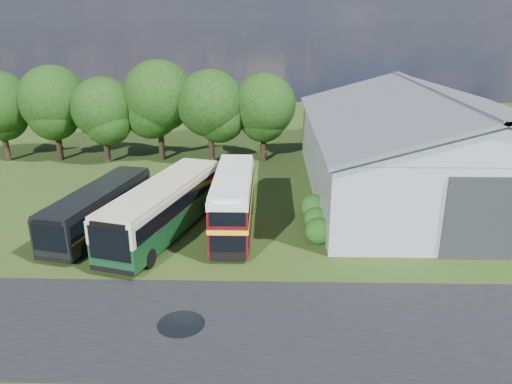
{
  "coord_description": "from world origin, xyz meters",
  "views": [
    {
      "loc": [
        2.43,
        -22.42,
        13.32
      ],
      "look_at": [
        1.66,
        8.0,
        2.59
      ],
      "focal_mm": 35.0,
      "sensor_mm": 36.0,
      "label": 1
    }
  ],
  "objects_px": {
    "storage_shed": "(429,140)",
    "bus_green_single": "(164,208)",
    "bus_maroon_double": "(233,203)",
    "bus_dark_single": "(99,208)"
  },
  "relations": [
    {
      "from": "bus_green_single",
      "to": "bus_maroon_double",
      "type": "xyz_separation_m",
      "value": [
        4.41,
        0.46,
        0.18
      ]
    },
    {
      "from": "bus_green_single",
      "to": "bus_maroon_double",
      "type": "relative_size",
      "value": 1.36
    },
    {
      "from": "bus_green_single",
      "to": "bus_maroon_double",
      "type": "bearing_deg",
      "value": 21.75
    },
    {
      "from": "bus_green_single",
      "to": "bus_maroon_double",
      "type": "height_order",
      "value": "bus_maroon_double"
    },
    {
      "from": "storage_shed",
      "to": "bus_green_single",
      "type": "height_order",
      "value": "storage_shed"
    },
    {
      "from": "storage_shed",
      "to": "bus_green_single",
      "type": "xyz_separation_m",
      "value": [
        -19.2,
        -8.99,
        -2.36
      ]
    },
    {
      "from": "storage_shed",
      "to": "bus_maroon_double",
      "type": "relative_size",
      "value": 2.67
    },
    {
      "from": "bus_green_single",
      "to": "bus_dark_single",
      "type": "relative_size",
      "value": 1.17
    },
    {
      "from": "bus_maroon_double",
      "to": "storage_shed",
      "type": "bearing_deg",
      "value": 30.0
    },
    {
      "from": "bus_green_single",
      "to": "bus_dark_single",
      "type": "xyz_separation_m",
      "value": [
        -4.34,
        0.49,
        -0.27
      ]
    }
  ]
}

